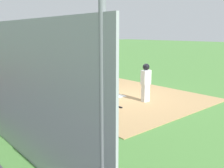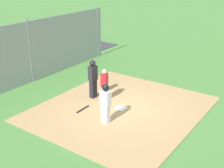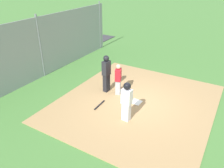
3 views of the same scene
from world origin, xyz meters
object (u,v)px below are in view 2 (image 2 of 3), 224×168
Objects in this scene: catcher at (104,85)px; parked_car_red at (69,39)px; baseball_bat at (83,109)px; home_plate at (121,108)px; runner at (106,101)px; catcher_mask at (107,94)px; umpire at (93,78)px.

catcher reaches higher than parked_car_red.
home_plate is at bearing -51.87° from baseball_bat.
parked_car_red is (-6.00, -7.67, -0.18)m from catcher.
runner reaches higher than catcher_mask.
catcher is 6.19× the size of catcher_mask.
baseball_bat is (1.28, 0.43, -0.94)m from umpire.
baseball_bat is 3.33× the size of catcher_mask.
umpire is 0.42× the size of parked_car_red.
baseball_bat is at bearing 2.03° from catcher_mask.
parked_car_red is at bearing 43.53° from baseball_bat.
catcher is 0.89m from catcher_mask.
baseball_bat is (-0.32, -1.46, -0.90)m from runner.
home_plate is 1.83× the size of catcher_mask.
runner is (1.60, 1.89, -0.03)m from umpire.
catcher_mask is (-0.77, -1.32, 0.05)m from home_plate.
umpire reaches higher than baseball_bat.
parked_car_red reaches higher than baseball_bat.
home_plate is at bearing -1.59° from umpire.
runner is at bearing -104.44° from baseball_bat.
baseball_bat is (1.06, -1.26, 0.02)m from home_plate.
catcher_mask is (-0.56, 0.36, -0.91)m from umpire.
catcher is 1.86× the size of baseball_bat.
home_plate is 1.68m from runner.
catcher is 0.91× the size of runner.
parked_car_red is (-7.66, -8.96, -0.35)m from runner.
baseball_bat is at bearing -49.77° from home_plate.
runner reaches higher than parked_car_red.
parked_car_red is (-5.50, -7.43, 0.52)m from catcher_mask.
umpire reaches higher than catcher_mask.
umpire is 9.32m from parked_car_red.
home_plate is 0.55× the size of baseball_bat.
catcher_mask is at bearing -120.30° from home_plate.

